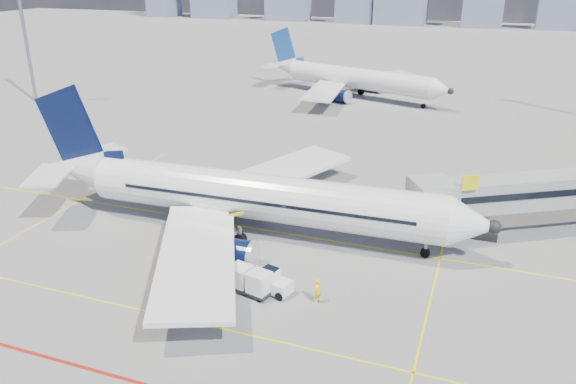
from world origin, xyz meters
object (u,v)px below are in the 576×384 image
baggage_tug (272,282)px  ramp_worker (318,291)px  second_aircraft (351,78)px  cargo_dolly (250,280)px  belt_loader (198,229)px  main_aircraft (243,195)px

baggage_tug → ramp_worker: 3.36m
second_aircraft → cargo_dolly: 63.85m
belt_loader → main_aircraft: bearing=22.3°
main_aircraft → belt_loader: bearing=-142.0°
cargo_dolly → belt_loader: belt_loader is taller
second_aircraft → baggage_tug: second_aircraft is taller
cargo_dolly → main_aircraft: bearing=130.1°
cargo_dolly → belt_loader: bearing=153.3°
baggage_tug → cargo_dolly: (-1.45, -0.60, 0.18)m
second_aircraft → baggage_tug: size_ratio=13.01×
second_aircraft → baggage_tug: bearing=-62.1°
cargo_dolly → ramp_worker: (4.81, 0.47, -0.12)m
cargo_dolly → ramp_worker: size_ratio=2.04×
cargo_dolly → ramp_worker: 4.83m
main_aircraft → cargo_dolly: main_aircraft is taller
second_aircraft → ramp_worker: size_ratio=20.21×
ramp_worker → cargo_dolly: bearing=120.4°
second_aircraft → belt_loader: bearing=-70.1°
second_aircraft → belt_loader: size_ratio=5.22×
second_aircraft → belt_loader: second_aircraft is taller
belt_loader → cargo_dolly: bearing=-57.5°
baggage_tug → main_aircraft: bearing=139.7°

